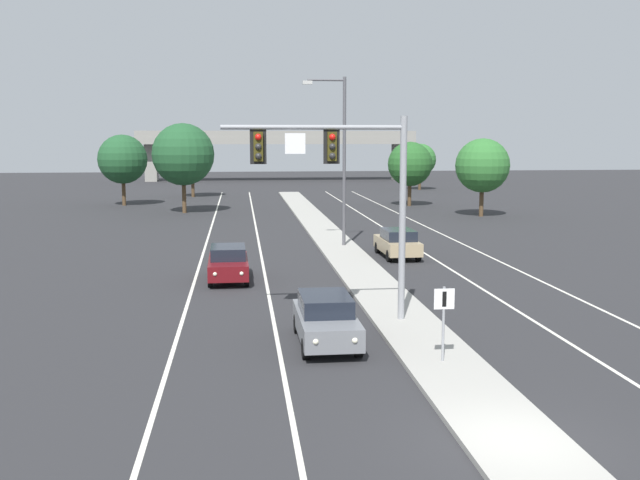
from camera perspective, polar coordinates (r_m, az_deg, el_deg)
The scene contains 19 objects.
ground_plane at distance 16.90m, azimuth 15.04°, elevation -15.25°, with size 260.00×260.00×0.00m, color #28282B.
median_island at distance 33.58m, azimuth 3.86°, elevation -3.21°, with size 2.40×110.00×0.15m, color #9E9B93.
lane_stripe_oncoming_center at distance 39.98m, azimuth -4.57°, elevation -1.51°, with size 0.14×100.00×0.01m, color silver.
lane_stripe_receding_center at distance 41.33m, azimuth 8.57°, elevation -1.27°, with size 0.14×100.00×0.01m, color silver.
edge_stripe_left at distance 40.02m, azimuth -9.29°, elevation -1.58°, with size 0.14×100.00×0.01m, color silver.
edge_stripe_right at distance 42.30m, azimuth 12.90°, elevation -1.17°, with size 0.14×100.00×0.01m, color silver.
overhead_signal_mast at distance 25.36m, azimuth 2.06°, elevation 5.06°, with size 6.43×0.44×7.20m.
median_sign_post at distance 21.42m, azimuth 9.66°, elevation -5.64°, with size 0.60×0.10×2.20m.
street_lamp_median at distance 43.69m, azimuth 1.62°, elevation 6.94°, with size 2.58×0.28×10.00m.
car_oncoming_grey at distance 23.54m, azimuth 0.46°, elevation -6.20°, with size 1.84×4.48×1.58m.
car_oncoming_darkred at distance 34.19m, azimuth -7.19°, elevation -1.79°, with size 1.87×4.49×1.58m.
car_receding_tan at distance 40.68m, azimuth 6.08°, elevation -0.21°, with size 1.89×4.50×1.58m.
overpass_bridge at distance 113.75m, azimuth -3.38°, elevation 7.57°, with size 42.40×6.40×7.65m.
tree_far_right_c at distance 62.84m, azimuth 12.60°, elevation 5.70°, with size 4.54×4.54×6.56m.
tree_far_left_c at distance 65.31m, azimuth -10.67°, elevation 6.59°, with size 5.45×5.45×7.88m.
tree_far_right_b at distance 94.24m, azimuth 7.83°, elevation 6.24°, with size 4.05×4.05×5.86m.
tree_far_right_a at distance 71.49m, azimuth 7.05°, elevation 5.91°, with size 4.31×4.31×6.23m.
tree_far_left_a at distance 82.99m, azimuth -9.97°, elevation 6.50°, with size 4.87×4.87×7.05m.
tree_far_left_b at distance 73.95m, azimuth -15.19°, elevation 6.11°, with size 4.78×4.78×6.92m.
Camera 1 is at (-5.85, -14.42, 6.59)m, focal length 40.91 mm.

